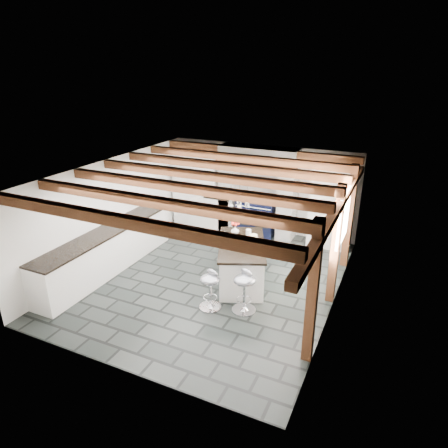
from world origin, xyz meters
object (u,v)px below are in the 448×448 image
at_px(range_cooker, 257,217).
at_px(bar_stool_near, 245,286).
at_px(bar_stool_far, 210,285).
at_px(kitchen_island, 241,262).

distance_m(range_cooker, bar_stool_near, 3.66).
relative_size(bar_stool_near, bar_stool_far, 1.08).
distance_m(range_cooker, kitchen_island, 2.59).
height_order(bar_stool_near, bar_stool_far, bar_stool_near).
bearing_deg(bar_stool_near, bar_stool_far, -140.79).
xyz_separation_m(range_cooker, bar_stool_far, (0.47, -3.67, 0.00)).
relative_size(range_cooker, bar_stool_far, 1.33).
relative_size(kitchen_island, bar_stool_near, 2.39).
height_order(range_cooker, bar_stool_near, range_cooker).
xyz_separation_m(range_cooker, bar_stool_near, (1.07, -3.50, 0.04)).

